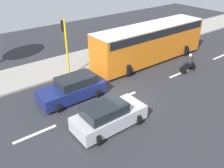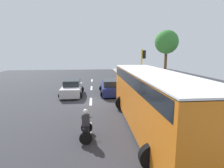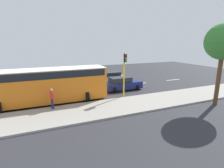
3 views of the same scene
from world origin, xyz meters
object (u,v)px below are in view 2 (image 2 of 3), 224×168
motorcycle (86,126)px  street_tree_south (167,42)px  car_dark_blue (110,87)px  city_bus (152,96)px  traffic_light_corner (142,66)px  car_silver (72,88)px  pedestrian_near_signal (184,107)px

motorcycle → street_tree_south: street_tree_south is taller
car_dark_blue → city_bus: size_ratio=0.40×
traffic_light_corner → street_tree_south: (4.97, 6.67, 2.54)m
car_silver → street_tree_south: bearing=25.2°
city_bus → street_tree_south: size_ratio=1.56×
car_dark_blue → city_bus: bearing=-80.2°
motorcycle → pedestrian_near_signal: size_ratio=0.91×
motorcycle → street_tree_south: (9.94, 14.83, 4.83)m
pedestrian_near_signal → city_bus: bearing=-170.2°
car_dark_blue → city_bus: 8.71m
traffic_light_corner → car_silver: bearing=170.0°
car_silver → pedestrian_near_signal: bearing=-47.9°
pedestrian_near_signal → street_tree_south: 14.94m
street_tree_south → car_silver: bearing=-154.8°
car_silver → city_bus: size_ratio=0.37×
car_dark_blue → city_bus: (1.48, -8.51, 1.13)m
city_bus → motorcycle: city_bus is taller
car_silver → car_dark_blue: 3.81m
car_silver → traffic_light_corner: 7.16m
car_dark_blue → street_tree_south: 10.68m
motorcycle → traffic_light_corner: size_ratio=0.34×
pedestrian_near_signal → street_tree_south: street_tree_south is taller
car_silver → street_tree_south: (11.67, 5.49, 4.76)m
car_dark_blue → pedestrian_near_signal: size_ratio=2.59×
car_dark_blue → pedestrian_near_signal: bearing=-66.7°
city_bus → traffic_light_corner: size_ratio=2.44×
city_bus → car_silver: bearing=122.0°
car_silver → city_bus: (5.28, -8.46, 1.14)m
street_tree_south → pedestrian_near_signal: bearing=-107.7°
car_silver → pedestrian_near_signal: pedestrian_near_signal is taller
car_dark_blue → pedestrian_near_signal: (3.51, -8.16, 0.35)m
pedestrian_near_signal → traffic_light_corner: size_ratio=0.38×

